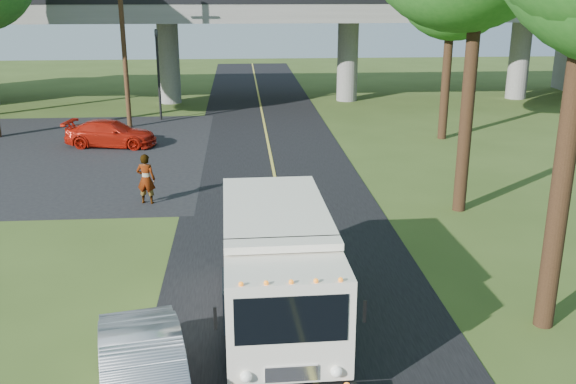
{
  "coord_description": "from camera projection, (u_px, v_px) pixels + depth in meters",
  "views": [
    {
      "loc": [
        -1.36,
        -11.68,
        7.41
      ],
      "look_at": [
        0.01,
        6.49,
        1.6
      ],
      "focal_mm": 40.0,
      "sensor_mm": 36.0,
      "label": 1
    }
  ],
  "objects": [
    {
      "name": "road",
      "position": [
        280.0,
        205.0,
        22.95
      ],
      "size": [
        7.0,
        90.0,
        0.02
      ],
      "primitive_type": "cube",
      "color": "black",
      "rests_on": "ground"
    },
    {
      "name": "traffic_signal",
      "position": [
        158.0,
        65.0,
        36.75
      ],
      "size": [
        0.18,
        0.22,
        5.2
      ],
      "color": "black",
      "rests_on": "ground"
    },
    {
      "name": "pedestrian",
      "position": [
        146.0,
        179.0,
        22.82
      ],
      "size": [
        0.75,
        0.57,
        1.84
      ],
      "primitive_type": "imported",
      "rotation": [
        0.0,
        0.0,
        2.93
      ],
      "color": "gray",
      "rests_on": "ground"
    },
    {
      "name": "red_sedan",
      "position": [
        111.0,
        134.0,
        31.24
      ],
      "size": [
        4.63,
        2.48,
        1.27
      ],
      "primitive_type": "imported",
      "rotation": [
        0.0,
        0.0,
        1.41
      ],
      "color": "#AD170A",
      "rests_on": "ground"
    },
    {
      "name": "overpass",
      "position": [
        259.0,
        33.0,
        42.47
      ],
      "size": [
        54.0,
        10.0,
        7.3
      ],
      "color": "slate",
      "rests_on": "ground"
    },
    {
      "name": "ground",
      "position": [
        311.0,
        358.0,
        13.45
      ],
      "size": [
        120.0,
        120.0,
        0.0
      ],
      "primitive_type": "plane",
      "color": "#384D1B",
      "rests_on": "ground"
    },
    {
      "name": "silver_sedan",
      "position": [
        144.0,
        378.0,
        11.55
      ],
      "size": [
        2.37,
        4.51,
        1.41
      ],
      "primitive_type": "imported",
      "rotation": [
        0.0,
        0.0,
        0.21
      ],
      "color": "#92969B",
      "rests_on": "ground"
    },
    {
      "name": "lane_line",
      "position": [
        280.0,
        204.0,
        22.94
      ],
      "size": [
        0.12,
        90.0,
        0.01
      ],
      "primitive_type": "cube",
      "color": "gold",
      "rests_on": "road"
    },
    {
      "name": "utility_pole",
      "position": [
        124.0,
        43.0,
        34.31
      ],
      "size": [
        1.6,
        0.26,
        9.0
      ],
      "color": "#472D19",
      "rests_on": "ground"
    },
    {
      "name": "parking_lot",
      "position": [
        33.0,
        155.0,
        29.76
      ],
      "size": [
        16.0,
        18.0,
        0.01
      ],
      "primitive_type": "cube",
      "color": "black",
      "rests_on": "ground"
    },
    {
      "name": "step_van",
      "position": [
        277.0,
        267.0,
        14.3
      ],
      "size": [
        2.51,
        6.5,
        2.71
      ],
      "rotation": [
        0.0,
        0.0,
        0.02
      ],
      "color": "silver",
      "rests_on": "ground"
    }
  ]
}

